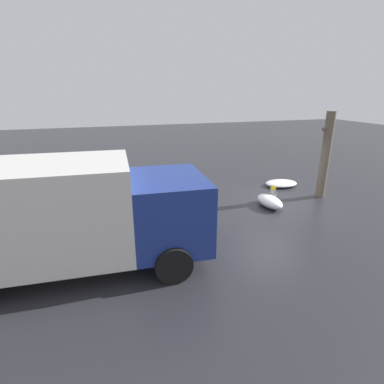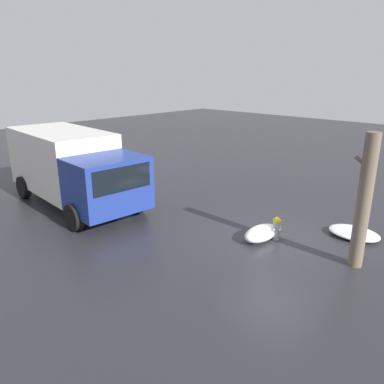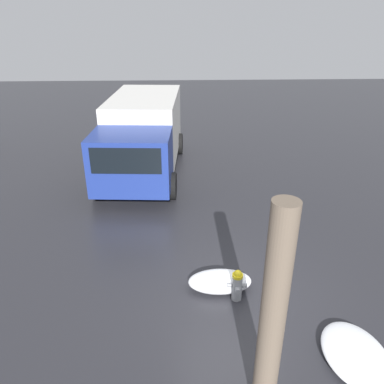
{
  "view_description": "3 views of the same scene",
  "coord_description": "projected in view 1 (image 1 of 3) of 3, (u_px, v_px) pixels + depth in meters",
  "views": [
    {
      "loc": [
        6.56,
        9.8,
        4.32
      ],
      "look_at": [
        3.61,
        0.62,
        1.04
      ],
      "focal_mm": 28.0,
      "sensor_mm": 36.0,
      "label": 1
    },
    {
      "loc": [
        -5.36,
        9.38,
        4.93
      ],
      "look_at": [
        3.03,
        0.55,
        0.99
      ],
      "focal_mm": 35.0,
      "sensor_mm": 36.0,
      "label": 2
    },
    {
      "loc": [
        -6.25,
        1.22,
        5.53
      ],
      "look_at": [
        3.64,
        0.8,
        0.84
      ],
      "focal_mm": 35.0,
      "sensor_mm": 36.0,
      "label": 3
    }
  ],
  "objects": [
    {
      "name": "snow_pile_by_hydrant",
      "position": [
        270.0,
        201.0,
        11.67
      ],
      "size": [
        0.73,
        1.4,
        0.42
      ],
      "color": "white",
      "rests_on": "ground_plane"
    },
    {
      "name": "ground_plane",
      "position": [
        272.0,
        203.0,
        12.13
      ],
      "size": [
        60.0,
        60.0,
        0.0
      ],
      "primitive_type": "plane",
      "color": "#28282D"
    },
    {
      "name": "pedestrian",
      "position": [
        159.0,
        221.0,
        8.22
      ],
      "size": [
        0.37,
        0.37,
        1.68
      ],
      "rotation": [
        0.0,
        0.0,
        2.3
      ],
      "color": "#23232D",
      "rests_on": "ground_plane"
    },
    {
      "name": "delivery_truck",
      "position": [
        63.0,
        213.0,
        7.23
      ],
      "size": [
        6.87,
        3.1,
        2.76
      ],
      "rotation": [
        0.0,
        0.0,
        1.51
      ],
      "color": "navy",
      "rests_on": "ground_plane"
    },
    {
      "name": "snow_pile_curbside",
      "position": [
        281.0,
        183.0,
        14.25
      ],
      "size": [
        1.55,
        1.13,
        0.24
      ],
      "color": "white",
      "rests_on": "ground_plane"
    },
    {
      "name": "fire_hydrant",
      "position": [
        273.0,
        194.0,
        12.01
      ],
      "size": [
        0.33,
        0.42,
        0.74
      ],
      "rotation": [
        0.0,
        0.0,
        3.08
      ],
      "color": "gray",
      "rests_on": "ground_plane"
    },
    {
      "name": "tree_trunk",
      "position": [
        325.0,
        155.0,
        12.3
      ],
      "size": [
        0.56,
        0.37,
        3.56
      ],
      "color": "#6B5B4C",
      "rests_on": "ground_plane"
    }
  ]
}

